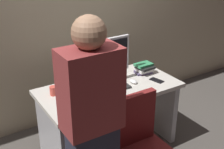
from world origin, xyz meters
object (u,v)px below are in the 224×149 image
object	(u,v)px
desk	(109,107)
cup_by_monitor	(53,91)
keyboard	(109,90)
mouse	(133,81)
monitor	(105,59)
cell_phone	(157,80)
cup_near_keyboard	(85,100)
book_stack	(144,68)
person_at_desk	(92,129)

from	to	relation	value
desk	cup_by_monitor	world-z (taller)	cup_by_monitor
keyboard	mouse	distance (m)	0.30
desk	monitor	xyz separation A→B (m)	(0.02, 0.10, 0.48)
cup_by_monitor	cell_phone	size ratio (longest dim) A/B	0.59
cup_near_keyboard	cup_by_monitor	xyz separation A→B (m)	(-0.16, 0.32, -0.01)
mouse	cell_phone	xyz separation A→B (m)	(0.23, -0.09, -0.01)
mouse	book_stack	distance (m)	0.28
keyboard	monitor	bearing A→B (deg)	71.97
desk	cell_phone	bearing A→B (deg)	-16.52
keyboard	mouse	size ratio (longest dim) A/B	4.30
keyboard	cup_by_monitor	world-z (taller)	cup_by_monitor
desk	cell_phone	size ratio (longest dim) A/B	9.54
book_stack	cell_phone	distance (m)	0.23
desk	person_at_desk	size ratio (longest dim) A/B	0.84
desk	keyboard	bearing A→B (deg)	-124.50
cup_near_keyboard	keyboard	bearing A→B (deg)	20.04
cup_near_keyboard	book_stack	size ratio (longest dim) A/B	0.48
cup_near_keyboard	cup_by_monitor	distance (m)	0.35
desk	keyboard	size ratio (longest dim) A/B	3.19
desk	keyboard	distance (m)	0.25
desk	cell_phone	xyz separation A→B (m)	(0.48, -0.14, 0.23)
monitor	cell_phone	world-z (taller)	monitor
keyboard	book_stack	xyz separation A→B (m)	(0.54, 0.15, 0.04)
book_stack	desk	bearing A→B (deg)	-170.32
person_at_desk	book_stack	world-z (taller)	person_at_desk
person_at_desk	keyboard	bearing A→B (deg)	49.95
person_at_desk	keyboard	distance (m)	0.81
person_at_desk	cell_phone	world-z (taller)	person_at_desk
person_at_desk	mouse	xyz separation A→B (m)	(0.81, 0.62, -0.10)
desk	person_at_desk	distance (m)	0.94
cup_by_monitor	cell_phone	bearing A→B (deg)	-15.29
mouse	desk	bearing A→B (deg)	167.50
keyboard	cup_near_keyboard	distance (m)	0.34
cup_near_keyboard	cup_by_monitor	world-z (taller)	cup_near_keyboard
keyboard	cup_by_monitor	distance (m)	0.52
mouse	cup_near_keyboard	distance (m)	0.63
book_stack	mouse	bearing A→B (deg)	-150.08
monitor	cell_phone	bearing A→B (deg)	-27.77
mouse	cup_by_monitor	bearing A→B (deg)	166.38
mouse	cup_near_keyboard	size ratio (longest dim) A/B	1.02
person_at_desk	monitor	size ratio (longest dim) A/B	3.03
cell_phone	mouse	bearing A→B (deg)	146.17
person_at_desk	cup_near_keyboard	bearing A→B (deg)	68.41
person_at_desk	monitor	world-z (taller)	person_at_desk
book_stack	cup_by_monitor	bearing A→B (deg)	177.26
cup_by_monitor	cup_near_keyboard	bearing A→B (deg)	-63.22
desk	cup_near_keyboard	distance (m)	0.49
mouse	book_stack	bearing A→B (deg)	29.92
monitor	cell_phone	size ratio (longest dim) A/B	3.75
person_at_desk	keyboard	xyz separation A→B (m)	(0.51, 0.61, -0.10)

